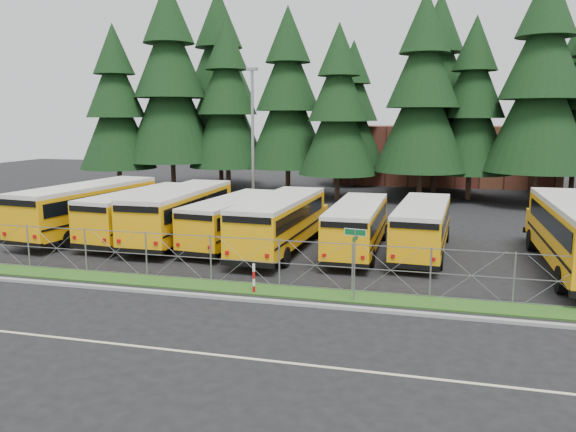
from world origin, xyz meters
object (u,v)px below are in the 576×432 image
object	(u,v)px
striped_bollard	(254,279)
light_standard	(253,138)
bus_2	(183,214)
bus_3	(235,221)
street_sign	(355,249)
bus_4	(282,224)
bus_5	(358,228)
bus_0	(92,210)
bus_6	(423,229)
bus_1	(146,214)

from	to	relation	value
striped_bollard	light_standard	bearing A→B (deg)	107.91
bus_2	bus_3	xyz separation A→B (m)	(3.21, -0.24, -0.19)
bus_2	street_sign	distance (m)	13.70
bus_4	bus_5	distance (m)	3.92
bus_5	bus_2	bearing A→B (deg)	177.78
bus_0	striped_bollard	world-z (taller)	bus_0
bus_2	bus_6	world-z (taller)	bus_2
bus_1	bus_6	xyz separation A→B (m)	(15.49, 0.02, -0.07)
light_standard	bus_6	bearing A→B (deg)	-34.40
bus_6	street_sign	bearing A→B (deg)	-101.66
bus_0	bus_1	world-z (taller)	bus_0
bus_2	bus_5	bearing A→B (deg)	-3.05
bus_5	bus_6	world-z (taller)	bus_6
bus_1	light_standard	world-z (taller)	light_standard
bus_1	bus_4	xyz separation A→B (m)	(8.39, -1.08, 0.04)
bus_0	bus_4	bearing A→B (deg)	2.00
bus_1	bus_4	distance (m)	8.46
bus_6	bus_3	bearing A→B (deg)	-174.58
bus_2	street_sign	xyz separation A→B (m)	(10.82, -8.39, 0.55)
bus_2	bus_6	bearing A→B (deg)	-0.20
bus_5	bus_6	xyz separation A→B (m)	(3.23, 0.50, 0.02)
bus_0	bus_5	distance (m)	15.71
bus_0	bus_3	bearing A→B (deg)	5.58
bus_4	bus_5	bearing A→B (deg)	11.36
bus_0	bus_4	size ratio (longest dim) A/B	1.07
bus_3	bus_5	bearing A→B (deg)	4.20
bus_2	bus_5	distance (m)	9.93
light_standard	bus_3	bearing A→B (deg)	-78.82
bus_3	bus_6	distance (m)	9.94
bus_6	striped_bollard	size ratio (longest dim) A/B	8.37
bus_5	light_standard	xyz separation A→B (m)	(-8.34, 8.42, 4.20)
bus_1	bus_2	bearing A→B (deg)	4.84
bus_1	bus_5	size ratio (longest dim) A/B	1.07
bus_2	bus_6	xyz separation A→B (m)	(13.15, 0.04, -0.17)
bus_5	bus_3	bearing A→B (deg)	178.57
bus_0	bus_4	xyz separation A→B (m)	(11.82, -1.02, -0.10)
bus_3	bus_5	size ratio (longest dim) A/B	1.00
bus_3	bus_4	distance (m)	2.96
bus_1	bus_5	xyz separation A→B (m)	(12.26, -0.49, -0.09)
bus_4	striped_bollard	size ratio (longest dim) A/B	9.08
bus_1	street_sign	bearing A→B (deg)	-27.07
bus_3	bus_4	xyz separation A→B (m)	(2.84, -0.81, 0.13)
bus_6	light_standard	world-z (taller)	light_standard
bus_0	street_sign	distance (m)	18.59
striped_bollard	bus_3	bearing A→B (deg)	114.25
bus_3	bus_4	world-z (taller)	bus_4
bus_3	striped_bollard	size ratio (longest dim) A/B	8.23
bus_1	bus_4	world-z (taller)	bus_4
bus_2	bus_4	bearing A→B (deg)	-10.24
bus_2	bus_4	size ratio (longest dim) A/B	1.04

